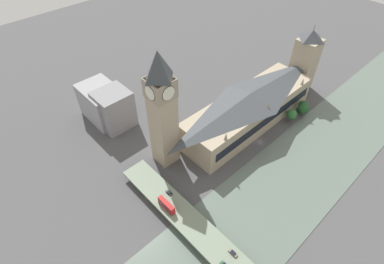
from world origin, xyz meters
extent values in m
plane|color=#4C4C4F|center=(0.00, 0.00, 0.00)|extent=(600.00, 600.00, 0.00)
cube|color=slate|center=(-31.78, 0.00, 0.15)|extent=(51.56, 360.00, 0.30)
cube|color=tan|center=(17.70, -8.00, 10.41)|extent=(29.40, 103.60, 20.81)
cube|color=black|center=(2.85, -8.00, 11.45)|extent=(0.40, 95.31, 6.24)
pyramid|color=#3D4247|center=(17.70, -8.00, 23.63)|extent=(28.81, 101.53, 5.63)
cone|color=gray|center=(4.00, -47.37, 23.31)|extent=(2.20, 2.20, 5.00)
cone|color=gray|center=(4.00, -8.00, 23.31)|extent=(2.20, 2.20, 5.00)
cone|color=gray|center=(4.00, 31.37, 23.31)|extent=(2.20, 2.20, 5.00)
cube|color=tan|center=(31.17, 53.93, 29.44)|extent=(12.25, 12.25, 58.87)
cube|color=gray|center=(31.17, 53.93, 53.36)|extent=(12.98, 12.98, 11.02)
cylinder|color=black|center=(24.87, 53.93, 53.36)|extent=(0.50, 8.24, 8.24)
cylinder|color=silver|center=(24.75, 53.93, 53.36)|extent=(0.62, 7.63, 7.63)
cylinder|color=black|center=(37.47, 53.93, 53.36)|extent=(0.50, 8.24, 8.24)
cylinder|color=silver|center=(37.60, 53.93, 53.36)|extent=(0.62, 7.63, 7.63)
cylinder|color=black|center=(31.17, 47.63, 53.36)|extent=(8.24, 0.50, 8.24)
cylinder|color=silver|center=(31.17, 47.50, 53.36)|extent=(7.63, 0.62, 7.63)
cylinder|color=black|center=(31.17, 60.23, 53.36)|extent=(8.24, 0.50, 8.24)
cylinder|color=silver|center=(31.17, 60.35, 53.36)|extent=(7.63, 0.62, 7.63)
pyramid|color=#383D42|center=(31.17, 53.93, 66.47)|extent=(12.49, 12.49, 15.20)
cube|color=tan|center=(17.70, -71.52, 20.54)|extent=(15.44, 15.44, 41.09)
pyramid|color=#3D4247|center=(17.70, -71.52, 44.56)|extent=(15.44, 15.44, 6.95)
cylinder|color=#333338|center=(17.70, -71.52, 50.04)|extent=(0.30, 0.30, 4.00)
cube|color=#5D6A59|center=(-31.78, 75.18, 2.20)|extent=(3.00, 12.13, 4.40)
cube|color=#5D6A59|center=(15.51, 75.18, 2.20)|extent=(3.00, 12.13, 4.40)
cube|color=gray|center=(-31.78, 75.18, 5.00)|extent=(135.11, 14.27, 1.20)
cube|color=red|center=(0.60, 78.57, 7.04)|extent=(11.17, 2.60, 2.01)
cube|color=black|center=(0.60, 78.57, 7.45)|extent=(10.05, 2.66, 0.89)
cube|color=red|center=(0.60, 78.57, 9.23)|extent=(10.94, 2.60, 2.36)
cube|color=black|center=(0.60, 78.57, 9.35)|extent=(10.05, 2.66, 1.13)
cube|color=#A01515|center=(0.60, 78.57, 10.50)|extent=(10.83, 2.47, 0.16)
cylinder|color=black|center=(5.30, 77.38, 6.15)|extent=(1.10, 0.28, 1.10)
cylinder|color=black|center=(5.30, 79.76, 6.15)|extent=(1.10, 0.28, 1.10)
cylinder|color=black|center=(-4.00, 77.38, 6.15)|extent=(1.10, 0.28, 1.10)
cylinder|color=black|center=(-4.00, 79.76, 6.15)|extent=(1.10, 0.28, 1.10)
cube|color=black|center=(6.73, 72.00, 6.10)|extent=(3.90, 1.80, 0.56)
cube|color=black|center=(6.62, 72.00, 6.60)|extent=(2.03, 1.62, 0.44)
cylinder|color=black|center=(8.24, 71.19, 5.91)|extent=(0.63, 0.22, 0.63)
cylinder|color=black|center=(8.24, 72.81, 5.91)|extent=(0.63, 0.22, 0.63)
cylinder|color=black|center=(5.22, 71.19, 5.91)|extent=(0.63, 0.22, 0.63)
cylinder|color=black|center=(5.22, 72.81, 5.91)|extent=(0.63, 0.22, 0.63)
cube|color=slate|center=(-38.71, 71.66, 6.11)|extent=(4.57, 1.71, 0.59)
cube|color=black|center=(-38.85, 71.66, 6.67)|extent=(2.38, 1.54, 0.52)
cylinder|color=black|center=(-36.85, 70.90, 5.90)|extent=(0.61, 0.22, 0.61)
cylinder|color=black|center=(-36.85, 72.43, 5.90)|extent=(0.61, 0.22, 0.61)
cylinder|color=black|center=(-40.57, 70.90, 5.90)|extent=(0.61, 0.22, 0.61)
cylinder|color=black|center=(-40.57, 72.43, 5.90)|extent=(0.61, 0.22, 0.61)
cylinder|color=black|center=(-38.16, 77.83, 5.90)|extent=(0.60, 0.22, 0.60)
cylinder|color=black|center=(-38.16, 79.50, 5.90)|extent=(0.60, 0.22, 0.60)
cube|color=gray|center=(78.95, 58.80, 13.35)|extent=(20.53, 21.71, 26.69)
cube|color=#939399|center=(91.28, 60.63, 12.33)|extent=(31.24, 21.88, 24.66)
cylinder|color=brown|center=(-1.86, -31.85, 1.58)|extent=(0.70, 0.70, 3.15)
sphere|color=#2D6633|center=(-1.86, -31.85, 6.26)|extent=(7.32, 7.32, 7.32)
cylinder|color=brown|center=(-1.38, -47.53, 1.33)|extent=(0.70, 0.70, 2.67)
sphere|color=#235628|center=(-1.38, -47.53, 5.50)|extent=(6.67, 6.67, 6.67)
cylinder|color=brown|center=(-3.86, -43.00, 1.64)|extent=(0.70, 0.70, 3.28)
sphere|color=#1E4C23|center=(-3.86, -43.00, 6.62)|extent=(7.85, 7.85, 7.85)
camera|label=1|loc=(-69.89, 126.54, 141.59)|focal=28.00mm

